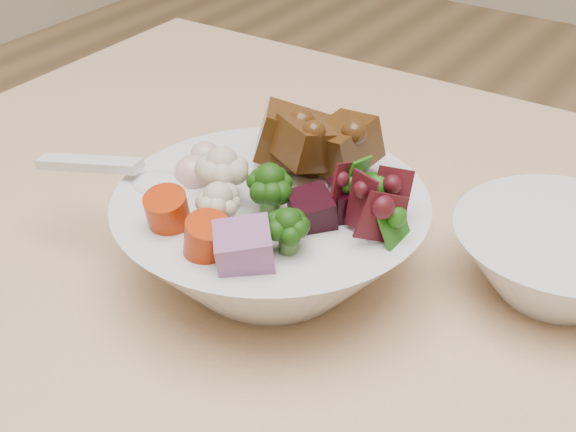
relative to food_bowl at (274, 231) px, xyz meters
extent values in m
cylinder|color=tan|center=(-0.39, 0.34, -0.42)|extent=(0.06, 0.06, 0.69)
sphere|color=#0C3208|center=(0.01, -0.02, 0.04)|extent=(0.04, 0.04, 0.04)
sphere|color=beige|center=(-0.03, -0.02, 0.04)|extent=(0.04, 0.04, 0.04)
cube|color=black|center=(0.06, 0.01, 0.04)|extent=(0.04, 0.04, 0.03)
cube|color=#865180|center=(0.03, -0.08, 0.04)|extent=(0.05, 0.05, 0.04)
cylinder|color=#B93004|center=(-0.04, -0.07, 0.04)|extent=(0.04, 0.04, 0.03)
sphere|color=#D8A397|center=(-0.07, -0.01, 0.04)|extent=(0.03, 0.03, 0.03)
ellipsoid|color=silver|center=(-0.08, -0.03, 0.03)|extent=(0.06, 0.05, 0.02)
cube|color=silver|center=(-0.15, -0.05, 0.03)|extent=(0.10, 0.03, 0.02)
camera|label=1|loc=(0.29, -0.41, 0.34)|focal=50.00mm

